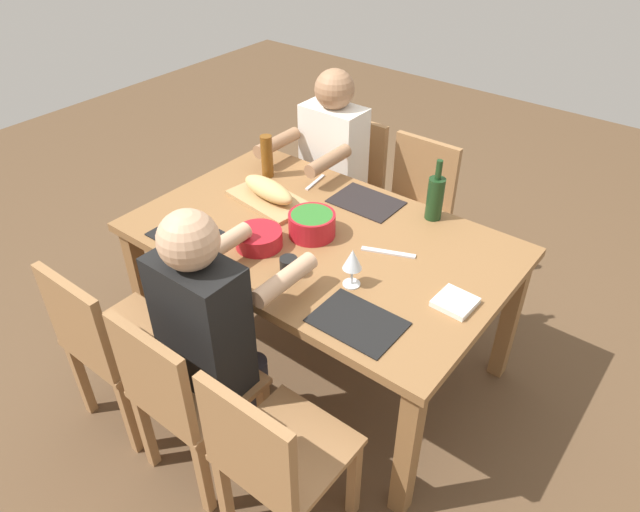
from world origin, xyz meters
The scene contains 23 objects.
ground_plane centered at (0.00, 0.00, 0.00)m, with size 8.00×8.00×0.00m, color brown.
dining_table centered at (0.00, 0.00, 0.66)m, with size 1.64×1.03×0.74m.
chair_near_right centered at (0.45, -0.84, 0.48)m, with size 0.40×0.40×0.85m.
chair_near_left centered at (-0.45, -0.84, 0.48)m, with size 0.40×0.40×0.85m.
chair_far_left centered at (-0.45, 0.84, 0.48)m, with size 0.40×0.40×0.85m.
diner_far_left centered at (-0.45, 0.65, 0.70)m, with size 0.41×0.53×1.20m.
chair_far_center centered at (0.00, 0.84, 0.48)m, with size 0.40×0.40×0.85m.
chair_near_center centered at (0.00, -0.84, 0.48)m, with size 0.40×0.40×0.85m.
diner_near_center centered at (0.00, -0.65, 0.70)m, with size 0.41×0.53×1.20m.
serving_bowl_greens centered at (-0.03, -0.02, 0.80)m, with size 0.21×0.21×0.11m.
serving_bowl_pasta centered at (-0.16, -0.22, 0.78)m, with size 0.20×0.20×0.07m.
cutting_board centered at (-0.37, 0.08, 0.75)m, with size 0.40×0.22×0.02m, color tan.
bread_loaf centered at (-0.37, 0.08, 0.81)m, with size 0.32×0.11×0.09m, color tan.
wine_bottle centered at (0.32, 0.43, 0.85)m, with size 0.08×0.08×0.29m.
beer_bottle centered at (-0.55, 0.27, 0.85)m, with size 0.06×0.06×0.22m, color brown.
wine_glass centered at (0.31, -0.19, 0.86)m, with size 0.08×0.08×0.17m.
placemat_near_right centered at (0.45, -0.36, 0.74)m, with size 0.32×0.23×0.01m, color black.
placemat_near_left centered at (-0.45, -0.36, 0.74)m, with size 0.32×0.23×0.01m, color black.
fork_far_left centered at (-0.31, 0.36, 0.74)m, with size 0.02×0.17×0.01m, color silver.
placemat_far_center centered at (0.00, 0.36, 0.74)m, with size 0.32×0.23×0.01m, color black.
cup_near_center centered at (0.07, -0.29, 0.78)m, with size 0.07×0.07×0.08m, color black.
carving_knife centered at (0.31, 0.07, 0.74)m, with size 0.23×0.02×0.01m, color silver.
napkin_stack centered at (0.68, -0.05, 0.75)m, with size 0.14×0.14×0.02m, color white.
Camera 1 is at (1.29, -1.65, 2.17)m, focal length 32.51 mm.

